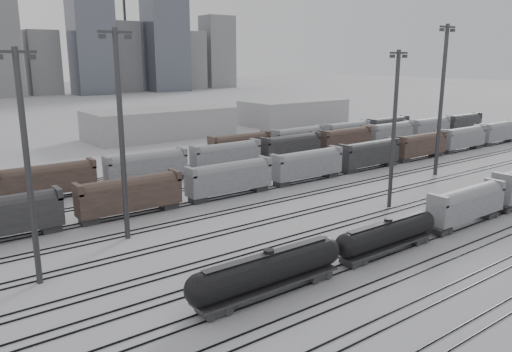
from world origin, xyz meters
TOP-DOWN VIEW (x-y plane):
  - ground at (0.00, 0.00)m, footprint 900.00×900.00m
  - tracks at (0.00, 17.50)m, footprint 220.00×71.50m
  - tank_car_a at (-25.52, 1.00)m, footprint 17.74×2.96m
  - tank_car_b at (-8.14, 1.00)m, footprint 16.15×2.69m
  - hopper_car_a at (8.22, 1.00)m, footprint 14.31×2.84m
  - light_mast_a at (-42.20, 16.82)m, footprint 3.67×0.59m
  - light_mast_b at (-30.05, 23.60)m, footprint 4.05×0.65m
  - light_mast_c at (6.94, 12.58)m, footprint 3.69×0.59m
  - light_mast_d at (31.24, 20.87)m, footprint 4.47×0.72m
  - bg_string_near at (8.00, 32.00)m, footprint 151.00×3.00m
  - bg_string_mid at (18.00, 48.00)m, footprint 151.00×3.00m
  - bg_string_far at (35.50, 56.00)m, footprint 66.00×3.00m
  - warehouse_mid at (10.00, 95.00)m, footprint 40.00×18.00m
  - warehouse_right at (60.00, 95.00)m, footprint 35.00×18.00m
  - skyline at (10.84, 280.00)m, footprint 316.00×22.40m
  - crane_right at (91.26, 305.00)m, footprint 42.00×1.80m

SIDE VIEW (x-z plane):
  - ground at x=0.00m, z-range 0.00..0.00m
  - tracks at x=0.00m, z-range 0.00..0.16m
  - tank_car_b at x=-8.14m, z-range 0.31..4.30m
  - tank_car_a at x=-25.52m, z-range 0.34..4.73m
  - bg_string_far at x=35.50m, z-range 0.00..5.60m
  - bg_string_near at x=8.00m, z-range 0.00..5.60m
  - bg_string_mid at x=18.00m, z-range 0.00..5.60m
  - hopper_car_a at x=8.22m, z-range 0.60..5.72m
  - warehouse_mid at x=10.00m, z-range 0.00..8.00m
  - warehouse_right at x=60.00m, z-range 0.00..8.00m
  - light_mast_a at x=-42.20m, z-range 0.70..23.65m
  - light_mast_c at x=6.94m, z-range 0.70..23.79m
  - light_mast_b at x=-30.05m, z-range 0.77..26.09m
  - light_mast_d at x=31.24m, z-range 0.85..28.79m
  - skyline at x=10.84m, z-range -12.77..82.23m
  - crane_right at x=91.26m, z-range 7.39..107.39m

